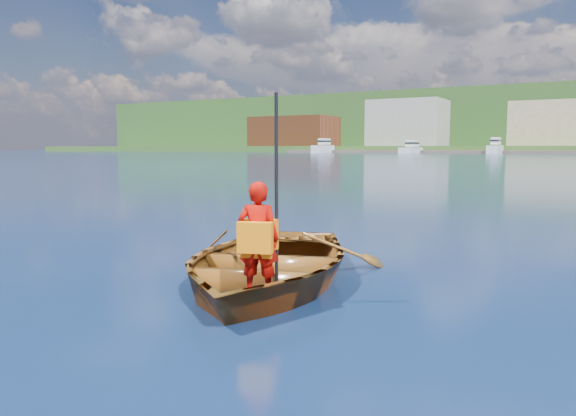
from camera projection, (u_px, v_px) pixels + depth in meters
name	position (u px, v px, depth m)	size (l,w,h in m)	color
ground	(265.00, 286.00, 6.32)	(600.00, 600.00, 0.00)	#0F1E3A
rowboat	(266.00, 263.00, 6.44)	(3.68, 4.37, 0.77)	brown
child_paddler	(258.00, 238.00, 5.49)	(0.48, 0.42, 1.99)	#AD0903
waterfront_buildings	(559.00, 125.00, 152.30)	(202.00, 16.00, 14.00)	brown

